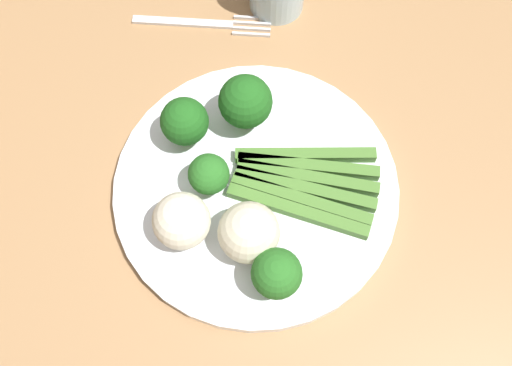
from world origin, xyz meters
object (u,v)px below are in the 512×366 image
dining_table (276,211)px  broccoli_front_left (245,102)px  plate (256,188)px  broccoli_right (279,274)px  asparagus_bundle (304,183)px  broccoli_back_right (209,175)px  cauliflower_mid (181,221)px  fork (204,23)px  broccoli_front (185,122)px  cauliflower_left (249,232)px

dining_table → broccoli_front_left: broccoli_front_left is taller
plate → broccoli_right: bearing=14.4°
asparagus_bundle → broccoli_back_right: bearing=-166.9°
broccoli_front_left → cauliflower_mid: 0.14m
broccoli_front_left → broccoli_right: (0.17, 0.04, -0.01)m
plate → asparagus_bundle: bearing=92.1°
asparagus_bundle → broccoli_right: broccoli_right is taller
broccoli_right → cauliflower_mid: (-0.05, -0.09, -0.01)m
plate → cauliflower_mid: 0.09m
dining_table → asparagus_bundle: size_ratio=9.71×
asparagus_bundle → fork: asparagus_bundle is taller
broccoli_front → cauliflower_left: broccoli_front is taller
dining_table → cauliflower_mid: size_ratio=26.82×
broccoli_front → broccoli_back_right: size_ratio=1.20×
fork → broccoli_front_left: bearing=-66.0°
broccoli_front → cauliflower_left: bearing=32.1°
plate → broccoli_front: bearing=-124.3°
cauliflower_mid → plate: bearing=127.3°
broccoli_right → cauliflower_left: size_ratio=0.98×
broccoli_front → broccoli_front_left: size_ratio=0.89×
broccoli_right → cauliflower_left: bearing=-142.8°
dining_table → cauliflower_mid: 0.18m
broccoli_front_left → fork: broccoli_front_left is taller
asparagus_bundle → cauliflower_left: bearing=-120.1°
broccoli_right → cauliflower_left: 0.05m
cauliflower_left → fork: bearing=-166.1°
dining_table → cauliflower_mid: cauliflower_mid is taller
broccoli_back_right → fork: broccoli_back_right is taller
plate → broccoli_front_left: broccoli_front_left is taller
broccoli_front → plate: bearing=55.7°
broccoli_right → fork: bearing=-162.7°
broccoli_front → broccoli_front_left: broccoli_front_left is taller
broccoli_back_right → cauliflower_left: bearing=36.1°
broccoli_front → fork: 0.17m
dining_table → cauliflower_mid: bearing=-53.7°
dining_table → broccoli_right: (0.11, 0.00, 0.14)m
asparagus_bundle → cauliflower_mid: (0.05, -0.12, 0.02)m
cauliflower_left → cauliflower_mid: 0.06m
broccoli_front → cauliflower_mid: size_ratio=1.08×
broccoli_front_left → cauliflower_left: (0.13, 0.01, -0.01)m
broccoli_front_left → fork: (-0.14, -0.06, -0.05)m
fork → plate: bearing=-69.9°
plate → broccoli_front: size_ratio=4.84×
cauliflower_left → fork: cauliflower_left is taller
plate → broccoli_front_left: bearing=-169.2°
asparagus_bundle → fork: 0.24m
broccoli_back_right → cauliflower_left: (0.06, 0.04, 0.00)m
broccoli_back_right → cauliflower_left: cauliflower_left is taller
plate → cauliflower_left: size_ratio=4.96×
broccoli_back_right → fork: bearing=-173.2°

